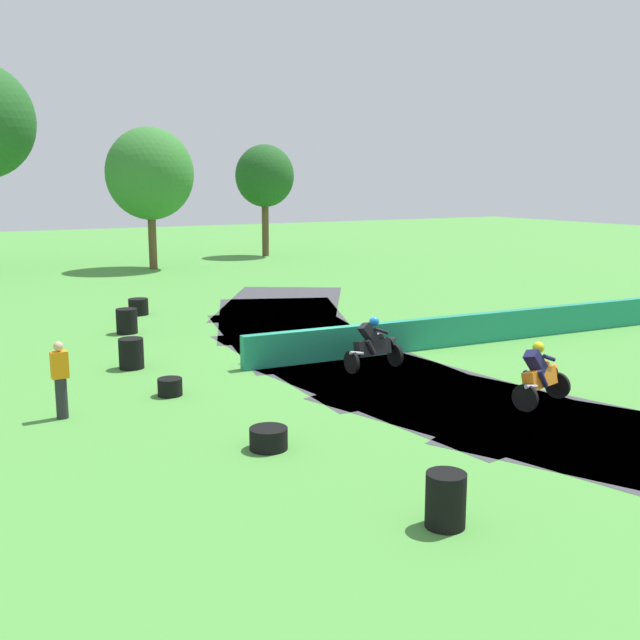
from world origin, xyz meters
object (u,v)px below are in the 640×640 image
at_px(tire_stack_extra_a, 269,438).
at_px(tire_stack_extra_b, 446,500).
at_px(tire_stack_far, 170,387).
at_px(motorcycle_chase_orange, 541,375).
at_px(tire_stack_mid_a, 127,321).
at_px(motorcycle_lead_black, 375,344).
at_px(tire_stack_near, 138,307).
at_px(tire_stack_mid_b, 131,353).
at_px(track_marshal, 60,380).

height_order(tire_stack_extra_a, tire_stack_extra_b, tire_stack_extra_b).
bearing_deg(tire_stack_far, motorcycle_chase_orange, -33.34).
bearing_deg(tire_stack_mid_a, motorcycle_chase_orange, -63.95).
height_order(motorcycle_chase_orange, tire_stack_extra_a, motorcycle_chase_orange).
bearing_deg(tire_stack_extra_a, tire_stack_mid_a, 87.27).
distance_m(motorcycle_lead_black, tire_stack_extra_b, 9.09).
height_order(tire_stack_far, tire_stack_extra_a, same).
bearing_deg(tire_stack_near, tire_stack_mid_b, -107.12).
bearing_deg(tire_stack_extra_b, track_marshal, 115.99).
bearing_deg(tire_stack_extra_a, tire_stack_extra_b, -78.22).
bearing_deg(tire_stack_extra_a, tire_stack_mid_b, 94.45).
distance_m(motorcycle_lead_black, track_marshal, 7.94).
distance_m(tire_stack_mid_a, tire_stack_extra_a, 11.82).
relative_size(tire_stack_far, track_marshal, 0.35).
bearing_deg(track_marshal, tire_stack_mid_b, 55.20).
bearing_deg(tire_stack_extra_b, tire_stack_far, 99.06).
relative_size(tire_stack_mid_a, tire_stack_extra_b, 1.00).
bearing_deg(tire_stack_mid_b, tire_stack_near, 72.88).
relative_size(motorcycle_chase_orange, tire_stack_mid_b, 2.10).
xyz_separation_m(tire_stack_far, tire_stack_extra_b, (1.33, -8.33, 0.20)).
relative_size(motorcycle_chase_orange, track_marshal, 1.03).
bearing_deg(tire_stack_near, tire_stack_mid_a, -111.99).
height_order(tire_stack_mid_a, tire_stack_far, tire_stack_mid_a).
xyz_separation_m(motorcycle_chase_orange, tire_stack_far, (-6.97, 4.59, -0.45)).
height_order(motorcycle_lead_black, tire_stack_mid_b, motorcycle_lead_black).
bearing_deg(tire_stack_mid_b, tire_stack_extra_b, -82.87).
bearing_deg(track_marshal, tire_stack_far, 11.91).
relative_size(motorcycle_lead_black, tire_stack_mid_b, 2.10).
bearing_deg(track_marshal, tire_stack_extra_a, -51.62).
relative_size(motorcycle_lead_black, tire_stack_extra_b, 2.10).
height_order(motorcycle_lead_black, tire_stack_extra_a, motorcycle_lead_black).
xyz_separation_m(tire_stack_extra_b, track_marshal, (-3.81, 7.81, 0.42)).
bearing_deg(tire_stack_extra_a, tire_stack_near, 83.02).
distance_m(tire_stack_far, tire_stack_extra_b, 8.44).
height_order(tire_stack_mid_b, track_marshal, track_marshal).
bearing_deg(tire_stack_extra_b, motorcycle_lead_black, 63.01).
relative_size(tire_stack_near, tire_stack_far, 1.27).
height_order(tire_stack_extra_b, track_marshal, track_marshal).
xyz_separation_m(tire_stack_near, track_marshal, (-4.79, -11.20, 0.52)).
height_order(tire_stack_mid_a, tire_stack_extra_b, same).
relative_size(motorcycle_chase_orange, tire_stack_near, 2.35).
bearing_deg(track_marshal, tire_stack_near, 66.86).
relative_size(tire_stack_near, tire_stack_extra_a, 1.01).
relative_size(tire_stack_mid_a, track_marshal, 0.49).
bearing_deg(tire_stack_extra_a, tire_stack_far, 96.42).
distance_m(motorcycle_lead_black, tire_stack_extra_a, 6.41).
distance_m(tire_stack_near, track_marshal, 12.19).
relative_size(tire_stack_extra_a, track_marshal, 0.43).
bearing_deg(track_marshal, tire_stack_mid_a, 66.42).
height_order(tire_stack_mid_b, tire_stack_far, tire_stack_mid_b).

